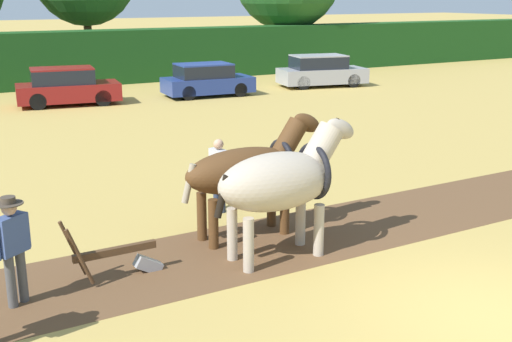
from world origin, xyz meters
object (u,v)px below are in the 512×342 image
at_px(parked_car_center_left, 207,80).
at_px(parked_car_left, 67,87).
at_px(draft_horse_lead_left, 282,180).
at_px(draft_horse_lead_right, 249,170).
at_px(farmer_beside_team, 219,171).
at_px(parked_car_center, 321,71).
at_px(plow, 123,257).
at_px(farmer_at_plow, 13,243).

bearing_deg(parked_car_center_left, parked_car_left, 178.53).
xyz_separation_m(draft_horse_lead_left, parked_car_center_left, (6.68, 17.19, -0.67)).
bearing_deg(draft_horse_lead_right, draft_horse_lead_left, -90.44).
bearing_deg(parked_car_center_left, farmer_beside_team, -109.95).
bearing_deg(draft_horse_lead_right, parked_car_center, 50.98).
height_order(farmer_beside_team, parked_car_center, parked_car_center).
xyz_separation_m(parked_car_left, parked_car_center, (12.26, -0.54, 0.01)).
height_order(plow, farmer_at_plow, farmer_at_plow).
bearing_deg(draft_horse_lead_right, farmer_at_plow, -170.09).
bearing_deg(parked_car_center_left, draft_horse_lead_left, -106.91).
relative_size(draft_horse_lead_right, parked_car_left, 0.69).
bearing_deg(farmer_beside_team, parked_car_left, 80.36).
relative_size(farmer_at_plow, parked_car_left, 0.38).
bearing_deg(parked_car_left, farmer_beside_team, -83.69).
distance_m(parked_car_left, parked_car_center, 12.27).
height_order(farmer_at_plow, parked_car_left, farmer_at_plow).
distance_m(draft_horse_lead_left, parked_car_left, 17.82).
distance_m(draft_horse_lead_left, parked_car_center_left, 18.45).
distance_m(draft_horse_lead_right, parked_car_center, 20.66).
distance_m(plow, parked_car_left, 17.56).
bearing_deg(farmer_at_plow, plow, 62.63).
bearing_deg(parked_car_center_left, parked_car_center, 4.96).
distance_m(draft_horse_lead_right, parked_car_center_left, 17.39).
bearing_deg(draft_horse_lead_left, plow, 167.74).
xyz_separation_m(draft_horse_lead_right, farmer_beside_team, (0.14, 1.54, -0.40)).
height_order(draft_horse_lead_left, parked_car_center, draft_horse_lead_left).
xyz_separation_m(farmer_at_plow, parked_car_center_left, (10.95, 16.82, -0.25)).
bearing_deg(farmer_beside_team, parked_car_center, 41.09).
xyz_separation_m(plow, farmer_at_plow, (-1.65, -0.19, 0.63)).
distance_m(farmer_at_plow, parked_car_center, 24.10).
bearing_deg(parked_car_center, parked_car_center_left, -167.59).
distance_m(draft_horse_lead_right, farmer_beside_team, 1.60).
relative_size(draft_horse_lead_right, parked_car_center_left, 0.73).
relative_size(plow, parked_car_center_left, 0.39).
relative_size(parked_car_left, parked_car_center, 0.95).
bearing_deg(parked_car_left, draft_horse_lead_right, -83.97).
bearing_deg(farmer_at_plow, draft_horse_lead_right, 66.37).
xyz_separation_m(draft_horse_lead_left, farmer_beside_team, (0.14, 2.68, -0.49)).
bearing_deg(draft_horse_lead_left, parked_car_center_left, 68.46).
distance_m(draft_horse_lead_left, parked_car_center, 21.56).
bearing_deg(draft_horse_lead_right, parked_car_left, 87.43).
bearing_deg(farmer_beside_team, plow, -150.06).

